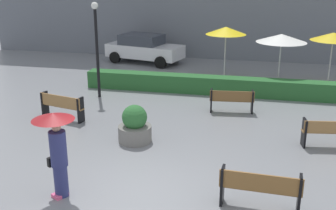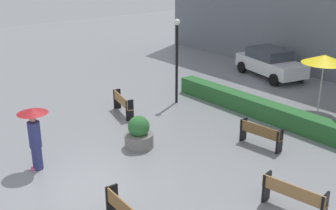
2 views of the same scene
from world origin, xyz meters
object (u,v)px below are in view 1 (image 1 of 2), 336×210
at_px(bench_far_left, 61,105).
at_px(patio_umbrella_yellow_far, 333,37).
at_px(pedestrian_with_umbrella, 57,144).
at_px(bench_far_right, 333,131).
at_px(bench_back_row, 232,99).
at_px(bench_near_right, 260,187).
at_px(parked_car, 144,48).
at_px(patio_umbrella_yellow, 226,31).
at_px(lamp_post, 97,40).
at_px(planter_pot, 135,126).
at_px(patio_umbrella_white, 282,38).

xyz_separation_m(bench_far_left, patio_umbrella_yellow_far, (9.73, 6.88, 1.65)).
bearing_deg(pedestrian_with_umbrella, bench_far_left, 115.95).
height_order(bench_far_right, bench_back_row, bench_far_right).
distance_m(bench_near_right, parked_car, 15.33).
bearing_deg(patio_umbrella_yellow, bench_far_left, -126.14).
relative_size(bench_back_row, pedestrian_with_umbrella, 0.81).
bearing_deg(bench_near_right, bench_far_left, 147.57).
bearing_deg(lamp_post, bench_far_right, -20.74).
bearing_deg(patio_umbrella_yellow_far, bench_far_left, -144.75).
xyz_separation_m(pedestrian_with_umbrella, patio_umbrella_yellow_far, (7.44, 11.59, 0.89)).
height_order(planter_pot, parked_car, parked_car).
height_order(bench_back_row, parked_car, parked_car).
relative_size(lamp_post, patio_umbrella_white, 1.61).
bearing_deg(bench_far_left, bench_back_row, 19.48).
relative_size(pedestrian_with_umbrella, planter_pot, 1.73).
height_order(planter_pot, lamp_post, lamp_post).
relative_size(bench_far_left, planter_pot, 1.49).
bearing_deg(parked_car, lamp_post, -90.03).
bearing_deg(parked_car, bench_near_right, -64.84).
distance_m(bench_far_right, lamp_post, 9.33).
bearing_deg(bench_near_right, pedestrian_with_umbrella, -175.09).
xyz_separation_m(planter_pot, lamp_post, (-2.77, 4.08, 1.85)).
bearing_deg(planter_pot, lamp_post, 124.20).
distance_m(bench_far_left, bench_near_right, 8.06).
xyz_separation_m(bench_near_right, bench_far_right, (2.04, 3.85, -0.03)).
bearing_deg(patio_umbrella_yellow, parked_car, 150.43).
xyz_separation_m(bench_far_left, pedestrian_with_umbrella, (2.29, -4.71, 0.76)).
height_order(bench_near_right, patio_umbrella_white, patio_umbrella_white).
bearing_deg(lamp_post, bench_back_row, -7.75).
height_order(bench_back_row, patio_umbrella_white, patio_umbrella_white).
relative_size(patio_umbrella_white, parked_car, 0.53).
distance_m(patio_umbrella_yellow, patio_umbrella_yellow_far, 4.72).
height_order(pedestrian_with_umbrella, patio_umbrella_yellow_far, patio_umbrella_yellow_far).
distance_m(bench_far_right, parked_car, 13.17).
xyz_separation_m(bench_far_right, patio_umbrella_yellow, (-3.82, 7.34, 1.79)).
bearing_deg(bench_near_right, parked_car, 115.16).
relative_size(lamp_post, parked_car, 0.85).
bearing_deg(bench_near_right, lamp_post, 132.60).
distance_m(planter_pot, parked_car, 11.21).
distance_m(bench_near_right, lamp_post, 9.80).
height_order(bench_far_right, patio_umbrella_yellow_far, patio_umbrella_yellow_far).
distance_m(pedestrian_with_umbrella, patio_umbrella_white, 11.83).
bearing_deg(lamp_post, parked_car, 89.97).
bearing_deg(pedestrian_with_umbrella, patio_umbrella_yellow_far, 57.29).
bearing_deg(planter_pot, patio_umbrella_yellow_far, 50.83).
distance_m(patio_umbrella_white, patio_umbrella_yellow_far, 2.46).
height_order(lamp_post, patio_umbrella_yellow, lamp_post).
xyz_separation_m(patio_umbrella_yellow, patio_umbrella_yellow_far, (4.72, 0.01, -0.12)).
bearing_deg(patio_umbrella_yellow_far, planter_pot, -129.17).
relative_size(bench_near_right, pedestrian_with_umbrella, 0.88).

